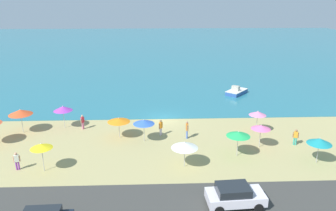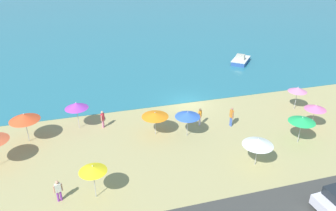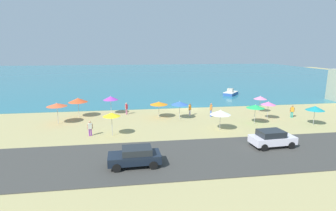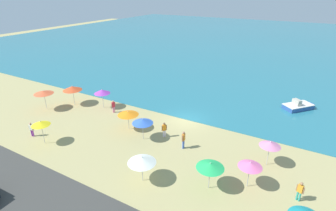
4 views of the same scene
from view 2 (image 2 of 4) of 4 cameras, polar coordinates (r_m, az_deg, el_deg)
ground_plane at (r=33.67m, az=3.30°, el=0.45°), size 160.00×160.00×0.00m
sea at (r=85.41m, az=-9.12°, el=16.31°), size 150.00×110.00×0.05m
beach_umbrella_0 at (r=28.57m, az=-23.76°, el=-1.87°), size 2.43×2.43×2.61m
beach_umbrella_1 at (r=27.32m, az=-2.26°, el=-1.60°), size 2.27×2.27×2.16m
beach_umbrella_2 at (r=28.23m, az=22.33°, el=-2.31°), size 2.13×2.13×2.38m
beach_umbrella_4 at (r=21.14m, az=-12.98°, el=-10.70°), size 1.78×1.78×2.51m
beach_umbrella_5 at (r=33.87m, az=21.66°, el=2.60°), size 1.80×1.80×2.39m
beach_umbrella_6 at (r=29.18m, az=-15.68°, el=-0.01°), size 2.02×2.02×2.56m
beach_umbrella_8 at (r=24.42m, az=15.42°, el=-6.15°), size 2.25×2.25×2.31m
beach_umbrella_9 at (r=30.90m, az=24.30°, el=-0.30°), size 1.83×1.83×2.32m
beach_umbrella_10 at (r=27.09m, az=3.44°, el=-1.58°), size 2.11×2.11×2.32m
bather_0 at (r=22.30m, az=-18.58°, el=-13.73°), size 0.55×0.31×1.59m
bather_1 at (r=29.29m, az=5.59°, el=-1.82°), size 0.39×0.47×1.67m
bather_3 at (r=29.41m, az=-11.31°, el=-2.20°), size 0.36×0.52×1.62m
bather_4 at (r=29.53m, az=11.00°, el=-1.76°), size 0.23×0.57×1.82m
skiff_nearshore at (r=45.97m, az=12.57°, el=7.71°), size 3.76×3.99×1.30m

